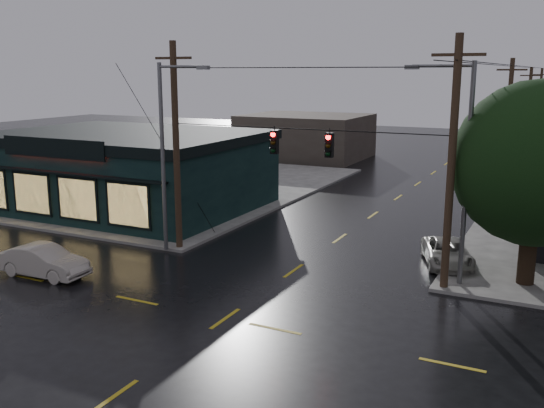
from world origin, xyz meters
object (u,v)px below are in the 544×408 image
at_px(utility_pole_ne, 443,290).
at_px(sedan_cream, 44,261).
at_px(utility_pole_nw, 180,249).
at_px(suv_silver, 447,253).
at_px(corner_tree, 536,164).

xyz_separation_m(utility_pole_ne, sedan_cream, (-15.94, -5.97, 0.68)).
bearing_deg(utility_pole_ne, utility_pole_nw, 180.00).
bearing_deg(suv_silver, corner_tree, -42.76).
bearing_deg(sedan_cream, utility_pole_nw, -28.28).
bearing_deg(utility_pole_ne, suv_silver, 98.44).
xyz_separation_m(sedan_cream, suv_silver, (15.44, 9.34, -0.09)).
distance_m(utility_pole_ne, sedan_cream, 17.04).
relative_size(utility_pole_nw, suv_silver, 2.39).
bearing_deg(utility_pole_ne, sedan_cream, -159.46).
height_order(corner_tree, sedan_cream, corner_tree).
height_order(utility_pole_nw, suv_silver, utility_pole_nw).
relative_size(corner_tree, utility_pole_ne, 0.82).
xyz_separation_m(corner_tree, suv_silver, (-3.44, 1.46, -4.56)).
height_order(corner_tree, suv_silver, corner_tree).
relative_size(corner_tree, utility_pole_nw, 0.82).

